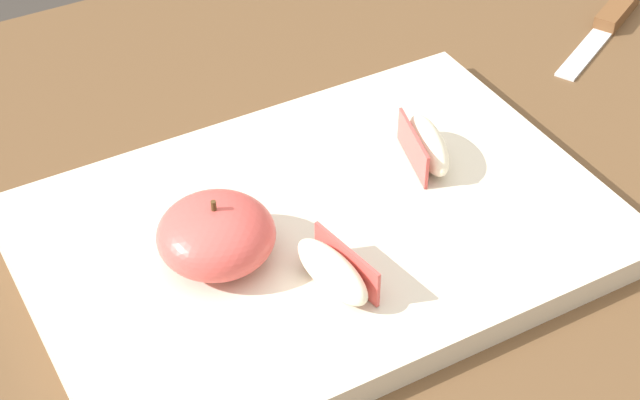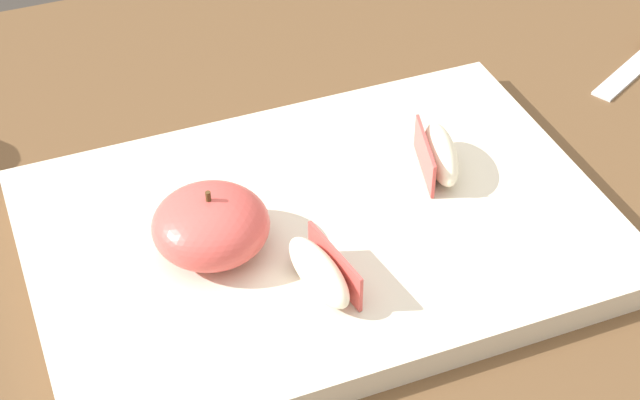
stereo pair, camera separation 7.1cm
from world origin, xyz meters
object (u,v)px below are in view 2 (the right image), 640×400
(apple_wedge_middle, at_px, (440,154))
(apple_wedge_near_knife, at_px, (320,272))
(cutting_board, at_px, (320,233))
(apple_half_skin_up, at_px, (211,225))

(apple_wedge_middle, height_order, apple_wedge_near_knife, same)
(cutting_board, relative_size, apple_wedge_near_knife, 5.77)
(apple_wedge_middle, bearing_deg, apple_half_skin_up, -173.63)
(apple_half_skin_up, xyz_separation_m, apple_wedge_near_knife, (0.05, -0.06, -0.01))
(apple_half_skin_up, xyz_separation_m, apple_wedge_middle, (0.18, 0.02, -0.01))
(cutting_board, xyz_separation_m, apple_wedge_middle, (0.10, 0.02, 0.03))
(apple_half_skin_up, relative_size, apple_wedge_near_knife, 1.13)
(cutting_board, bearing_deg, apple_wedge_middle, 11.68)
(cutting_board, distance_m, apple_wedge_near_knife, 0.07)
(cutting_board, xyz_separation_m, apple_wedge_near_knife, (-0.02, -0.06, 0.03))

